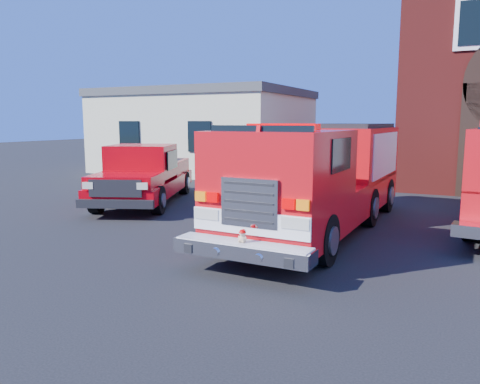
% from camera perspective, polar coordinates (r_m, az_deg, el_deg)
% --- Properties ---
extents(ground, '(100.00, 100.00, 0.00)m').
position_cam_1_polar(ground, '(10.60, 2.86, -6.09)').
color(ground, black).
rests_on(ground, ground).
extents(side_building, '(10.20, 8.20, 4.35)m').
position_cam_1_polar(side_building, '(25.93, -4.18, 7.53)').
color(side_building, beige).
rests_on(side_building, ground).
extents(fire_engine, '(2.64, 8.65, 2.64)m').
position_cam_1_polar(fire_engine, '(11.76, 10.01, 2.05)').
color(fire_engine, black).
rests_on(fire_engine, ground).
extents(pickup_truck, '(4.13, 6.27, 1.93)m').
position_cam_1_polar(pickup_truck, '(15.79, -11.55, 2.00)').
color(pickup_truck, black).
rests_on(pickup_truck, ground).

